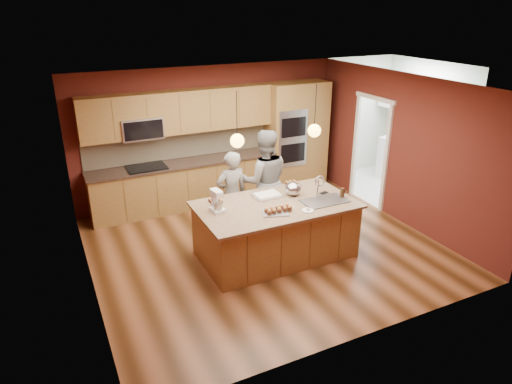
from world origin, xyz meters
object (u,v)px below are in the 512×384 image
person_right (264,181)px  stand_mixer (217,202)px  person_left (232,195)px  mixing_bowl (293,189)px  island (277,229)px

person_right → stand_mixer: 1.45m
person_right → stand_mixer: (-1.20, -0.81, 0.14)m
person_left → stand_mixer: person_left is taller
person_left → mixing_bowl: bearing=133.0°
mixing_bowl → island: bearing=-154.1°
person_right → stand_mixer: bearing=51.3°
mixing_bowl → person_right: bearing=100.7°
island → mixing_bowl: (0.40, 0.19, 0.55)m
island → person_right: person_right is taller
island → person_right: size_ratio=1.35×
stand_mixer → mixing_bowl: stand_mixer is taller
island → stand_mixer: island is taller
person_left → person_right: (0.63, 0.00, 0.15)m
island → person_right: (0.26, 0.95, 0.45)m
stand_mixer → person_left: bearing=48.9°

